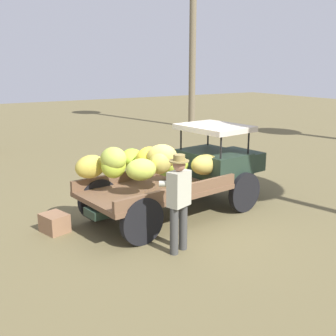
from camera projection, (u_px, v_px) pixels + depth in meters
ground_plane at (176, 218)px, 8.97m from camera, size 60.00×60.00×0.00m
truck at (180, 170)px, 9.04m from camera, size 4.59×2.20×1.89m
farmer at (179, 198)px, 7.13m from camera, size 0.55×0.51×1.76m
wooden_crate at (55, 223)px, 8.19m from camera, size 0.55×0.61×0.37m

